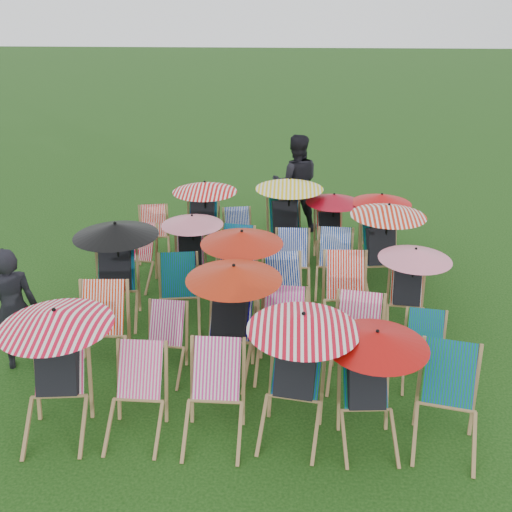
# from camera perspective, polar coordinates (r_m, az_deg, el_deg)

# --- Properties ---
(ground) EXTENTS (100.00, 100.00, 0.00)m
(ground) POSITION_cam_1_polar(r_m,az_deg,el_deg) (8.33, 0.26, -6.94)
(ground) COLOR black
(ground) RESTS_ON ground
(deckchair_0) EXTENTS (1.19, 1.27, 1.41)m
(deckchair_0) POSITION_cam_1_polar(r_m,az_deg,el_deg) (6.50, -19.39, -10.72)
(deckchair_0) COLOR olive
(deckchair_0) RESTS_ON ground
(deckchair_1) EXTENTS (0.62, 0.86, 0.92)m
(deckchair_1) POSITION_cam_1_polar(r_m,az_deg,el_deg) (6.38, -11.96, -13.66)
(deckchair_1) COLOR olive
(deckchair_1) RESTS_ON ground
(deckchair_2) EXTENTS (0.65, 0.91, 0.98)m
(deckchair_2) POSITION_cam_1_polar(r_m,az_deg,el_deg) (6.20, -4.22, -14.02)
(deckchair_2) COLOR olive
(deckchair_2) RESTS_ON ground
(deckchair_3) EXTENTS (1.18, 1.25, 1.40)m
(deckchair_3) POSITION_cam_1_polar(r_m,az_deg,el_deg) (6.14, 3.98, -11.57)
(deckchair_3) COLOR olive
(deckchair_3) RESTS_ON ground
(deckchair_4) EXTENTS (1.07, 1.14, 1.27)m
(deckchair_4) POSITION_cam_1_polar(r_m,az_deg,el_deg) (6.17, 11.37, -12.63)
(deckchair_4) COLOR olive
(deckchair_4) RESTS_ON ground
(deckchair_5) EXTENTS (0.84, 1.03, 1.00)m
(deckchair_5) POSITION_cam_1_polar(r_m,az_deg,el_deg) (6.41, 18.63, -13.84)
(deckchair_5) COLOR olive
(deckchair_5) RESTS_ON ground
(deckchair_6) EXTENTS (0.74, 0.99, 1.03)m
(deckchair_6) POSITION_cam_1_polar(r_m,az_deg,el_deg) (7.46, -15.42, -7.38)
(deckchair_6) COLOR olive
(deckchair_6) RESTS_ON ground
(deckchair_7) EXTENTS (0.59, 0.79, 0.83)m
(deckchair_7) POSITION_cam_1_polar(r_m,az_deg,el_deg) (7.26, -9.29, -8.62)
(deckchair_7) COLOR olive
(deckchair_7) RESTS_ON ground
(deckchair_8) EXTENTS (1.18, 1.25, 1.40)m
(deckchair_8) POSITION_cam_1_polar(r_m,az_deg,el_deg) (7.08, -2.72, -6.14)
(deckchair_8) COLOR olive
(deckchair_8) RESTS_ON ground
(deckchair_9) EXTENTS (0.70, 0.94, 0.97)m
(deckchair_9) POSITION_cam_1_polar(r_m,az_deg,el_deg) (7.20, 2.59, -7.97)
(deckchair_9) COLOR olive
(deckchair_9) RESTS_ON ground
(deckchair_10) EXTENTS (0.79, 1.00, 0.99)m
(deckchair_10) POSITION_cam_1_polar(r_m,az_deg,el_deg) (7.12, 10.05, -8.66)
(deckchair_10) COLOR olive
(deckchair_10) RESTS_ON ground
(deckchair_11) EXTENTS (0.64, 0.82, 0.81)m
(deckchair_11) POSITION_cam_1_polar(r_m,az_deg,el_deg) (7.32, 16.54, -9.22)
(deckchair_11) COLOR olive
(deckchair_11) RESTS_ON ground
(deckchair_12) EXTENTS (1.21, 1.30, 1.44)m
(deckchair_12) POSITION_cam_1_polar(r_m,az_deg,el_deg) (8.46, -13.90, -1.37)
(deckchair_12) COLOR olive
(deckchair_12) RESTS_ON ground
(deckchair_13) EXTENTS (0.76, 0.96, 0.96)m
(deckchair_13) POSITION_cam_1_polar(r_m,az_deg,el_deg) (8.21, -7.76, -3.86)
(deckchair_13) COLOR olive
(deckchair_13) RESTS_ON ground
(deckchair_14) EXTENTS (1.16, 1.24, 1.38)m
(deckchair_14) POSITION_cam_1_polar(r_m,az_deg,el_deg) (8.08, -1.70, -2.10)
(deckchair_14) COLOR olive
(deckchair_14) RESTS_ON ground
(deckchair_15) EXTENTS (0.78, 0.97, 0.95)m
(deckchair_15) POSITION_cam_1_polar(r_m,az_deg,el_deg) (8.18, 3.01, -3.80)
(deckchair_15) COLOR olive
(deckchair_15) RESTS_ON ground
(deckchair_16) EXTENTS (0.70, 0.96, 1.03)m
(deckchair_16) POSITION_cam_1_polar(r_m,az_deg,el_deg) (8.12, 9.06, -4.01)
(deckchair_16) COLOR olive
(deckchair_16) RESTS_ON ground
(deckchair_17) EXTENTS (1.01, 1.06, 1.20)m
(deckchair_17) POSITION_cam_1_polar(r_m,az_deg,el_deg) (8.26, 15.06, -3.13)
(deckchair_17) COLOR olive
(deckchair_17) RESTS_ON ground
(deckchair_18) EXTENTS (0.68, 0.90, 0.92)m
(deckchair_18) POSITION_cam_1_polar(r_m,az_deg,el_deg) (9.53, -11.98, -0.12)
(deckchair_18) COLOR olive
(deckchair_18) RESTS_ON ground
(deckchair_19) EXTENTS (0.99, 1.07, 1.18)m
(deckchair_19) POSITION_cam_1_polar(r_m,az_deg,el_deg) (9.26, -6.53, 0.60)
(deckchair_19) COLOR olive
(deckchair_19) RESTS_ON ground
(deckchair_20) EXTENTS (0.75, 0.94, 0.93)m
(deckchair_20) POSITION_cam_1_polar(r_m,az_deg,el_deg) (9.23, -2.36, -0.39)
(deckchair_20) COLOR olive
(deckchair_20) RESTS_ON ground
(deckchair_21) EXTENTS (0.62, 0.86, 0.92)m
(deckchair_21) POSITION_cam_1_polar(r_m,az_deg,el_deg) (9.12, 3.67, -0.80)
(deckchair_21) COLOR olive
(deckchair_21) RESTS_ON ground
(deckchair_22) EXTENTS (0.67, 0.90, 0.94)m
(deckchair_22) POSITION_cam_1_polar(r_m,az_deg,el_deg) (9.16, 7.87, -0.78)
(deckchair_22) COLOR olive
(deckchair_22) RESTS_ON ground
(deckchair_23) EXTENTS (1.18, 1.27, 1.40)m
(deckchair_23) POSITION_cam_1_polar(r_m,az_deg,el_deg) (9.25, 12.71, 0.93)
(deckchair_23) COLOR olive
(deckchair_23) RESTS_ON ground
(deckchair_24) EXTENTS (0.71, 0.89, 0.87)m
(deckchair_24) POSITION_cam_1_polar(r_m,az_deg,el_deg) (10.49, -10.19, 2.19)
(deckchair_24) COLOR olive
(deckchair_24) RESTS_ON ground
(deckchair_25) EXTENTS (1.15, 1.21, 1.37)m
(deckchair_25) POSITION_cam_1_polar(r_m,az_deg,el_deg) (10.31, -5.35, 3.79)
(deckchair_25) COLOR olive
(deckchair_25) RESTS_ON ground
(deckchair_26) EXTENTS (0.69, 0.86, 0.84)m
(deckchair_26) POSITION_cam_1_polar(r_m,az_deg,el_deg) (10.27, -1.74, 2.03)
(deckchair_26) COLOR olive
(deckchair_26) RESTS_ON ground
(deckchair_27) EXTENTS (1.21, 1.30, 1.43)m
(deckchair_27) POSITION_cam_1_polar(r_m,az_deg,el_deg) (10.23, 3.11, 3.93)
(deckchair_27) COLOR olive
(deckchair_27) RESTS_ON ground
(deckchair_28) EXTENTS (1.00, 1.07, 1.19)m
(deckchair_28) POSITION_cam_1_polar(r_m,az_deg,el_deg) (10.25, 7.53, 3.00)
(deckchair_28) COLOR olive
(deckchair_28) RESTS_ON ground
(deckchair_29) EXTENTS (1.04, 1.09, 1.23)m
(deckchair_29) POSITION_cam_1_polar(r_m,az_deg,el_deg) (10.25, 12.09, 2.80)
(deckchair_29) COLOR olive
(deckchair_29) RESTS_ON ground
(person_left) EXTENTS (0.71, 0.62, 1.63)m
(person_left) POSITION_cam_1_polar(r_m,az_deg,el_deg) (7.71, -23.11, -4.89)
(person_left) COLOR black
(person_left) RESTS_ON ground
(person_rear) EXTENTS (0.99, 0.79, 1.94)m
(person_rear) POSITION_cam_1_polar(r_m,az_deg,el_deg) (11.46, 4.00, 7.30)
(person_rear) COLOR black
(person_rear) RESTS_ON ground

